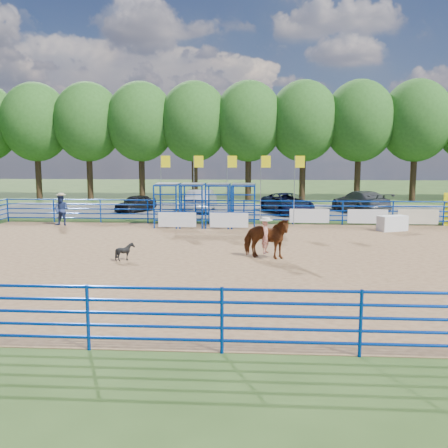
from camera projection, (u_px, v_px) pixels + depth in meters
The scene contains 14 objects.
ground at pixel (238, 258), 20.91m from camera, with size 120.00×120.00×0.00m, color #3C5923.
arena_dirt at pixel (238, 258), 20.91m from camera, with size 30.00×20.00×0.02m, color #9B744D.
gravel_strip at pixel (246, 211), 37.70m from camera, with size 40.00×10.00×0.01m, color slate.
announcer_table at pixel (392, 223), 28.02m from camera, with size 1.60×0.75×0.85m, color white.
horse_and_rider at pixel (266, 236), 20.62m from camera, with size 2.23×1.50×2.43m.
calf at pixel (125, 252), 20.32m from camera, with size 0.59×0.67×0.74m, color black.
spectator_cowboy at pixel (62, 210), 29.97m from camera, with size 0.99×0.81×1.94m.
car_a at pixel (136, 203), 37.03m from camera, with size 1.49×3.71×1.26m, color black.
car_b at pixel (201, 200), 37.40m from camera, with size 1.74×4.99×1.64m, color gray.
car_c at pixel (287, 203), 36.05m from camera, with size 2.42×5.25×1.46m, color #161837.
car_d at pixel (360, 202), 36.56m from camera, with size 2.26×5.55×1.61m, color #525255.
perimeter_fence at pixel (238, 241), 20.80m from camera, with size 30.10×20.10×1.50m.
chute_assembly at pixel (212, 206), 29.58m from camera, with size 19.32×2.41×4.20m.
treeline at pixel (249, 118), 45.51m from camera, with size 56.40×6.40×11.24m.
Camera 1 is at (0.72, -20.49, 4.41)m, focal length 40.00 mm.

